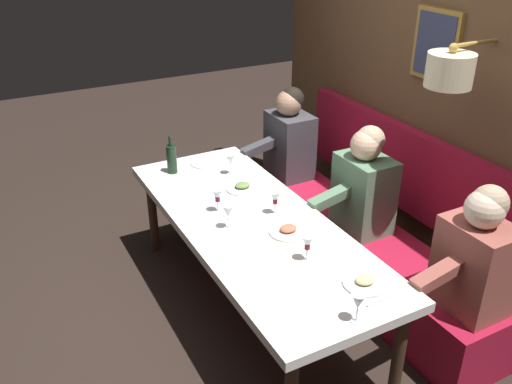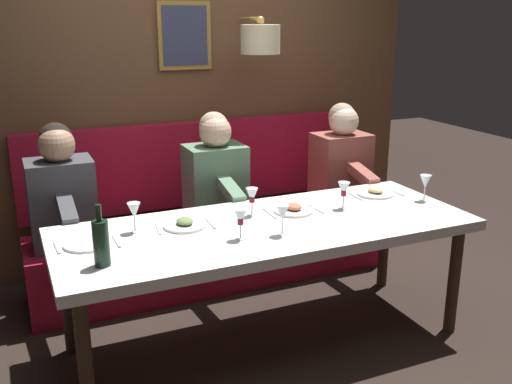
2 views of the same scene
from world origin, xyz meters
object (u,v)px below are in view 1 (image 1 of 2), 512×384
Objects in this scene: wine_glass_2 at (217,196)px; diner_nearest at (476,254)px; diner_middle at (289,136)px; wine_glass_4 at (275,198)px; wine_glass_0 at (228,212)px; wine_bottle at (172,159)px; wine_glass_1 at (359,302)px; wine_glass_3 at (230,160)px; diner_near at (364,183)px; wine_glass_5 at (307,243)px; dining_table at (253,230)px.

diner_nearest is at bearing -50.60° from wine_glass_2.
diner_middle reaches higher than wine_glass_4.
wine_bottle is at bearing 91.38° from wine_glass_0.
wine_bottle reaches higher than wine_glass_1.
wine_glass_2 is at bearing -85.66° from wine_bottle.
diner_nearest is 0.88m from wine_glass_1.
wine_glass_2 is at bearing -123.95° from wine_glass_3.
diner_nearest is 1.01m from diner_near.
wine_glass_5 is (-0.81, -0.52, 0.04)m from diner_near.
wine_glass_2 is at bearing 129.40° from diner_nearest.
wine_glass_0 is 1.10m from wine_glass_1.
diner_middle is 0.77m from wine_glass_3.
wine_glass_5 is (-0.11, -0.56, -0.00)m from wine_glass_4.
diner_middle is (0.00, 1.02, 0.00)m from diner_near.
wine_glass_1 is at bearing -175.63° from diner_nearest.
diner_middle is 4.82× the size of wine_glass_1.
wine_glass_3 is (0.33, 0.48, 0.00)m from wine_glass_2.
wine_bottle reaches higher than wine_glass_2.
wine_glass_0 is 1.00× the size of wine_glass_3.
diner_near reaches higher than wine_glass_0.
wine_glass_5 is (0.07, 0.56, -0.00)m from wine_glass_1.
diner_middle is at bearing 54.57° from wine_glass_4.
wine_glass_0 is (-1.06, 0.01, 0.04)m from diner_near.
wine_glass_0 is 0.23m from wine_glass_2.
wine_glass_3 is (-0.70, 0.72, 0.04)m from diner_near.
wine_glass_4 is at bearing 124.01° from diner_nearest.
diner_nearest reaches higher than wine_glass_0.
wine_glass_1 is 1.00× the size of wine_glass_3.
wine_glass_3 is (0.36, 0.71, 0.00)m from wine_glass_0.
wine_glass_2 is (-0.15, 1.32, -0.00)m from wine_glass_1.
wine_glass_0 is (-0.18, -0.01, 0.18)m from dining_table.
diner_middle reaches higher than wine_glass_2.
dining_table is 0.25m from wine_glass_0.
dining_table is at bearing 178.99° from diner_near.
wine_glass_5 is at bearing -117.71° from diner_middle.
wine_glass_3 is at bearing 84.90° from wine_glass_5.
diner_middle is at bearing 43.77° from wine_glass_0.
dining_table is 0.75m from wine_glass_3.
wine_glass_2 is 0.72m from wine_bottle.
diner_nearest is 4.82× the size of wine_glass_3.
diner_nearest is at bearing -31.06° from wine_glass_5.
wine_glass_3 is 0.55× the size of wine_bottle.
wine_bottle is at bearing 95.70° from wine_glass_1.
wine_bottle is at bearing 112.14° from wine_glass_4.
wine_glass_3 is at bearing 75.67° from dining_table.
diner_near is at bearing -12.96° from wine_glass_2.
diner_near is 1.01m from wine_glass_3.
wine_glass_0 is 0.80m from wine_glass_3.
wine_glass_2 is at bearing -142.54° from diner_middle.
diner_nearest is 1.26m from wine_glass_4.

